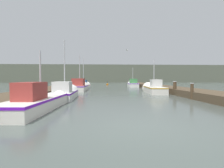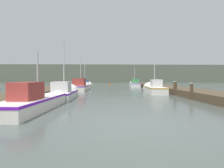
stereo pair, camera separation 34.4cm
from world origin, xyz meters
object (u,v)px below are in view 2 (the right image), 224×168
object	(u,v)px
fishing_boat_0	(42,100)
channel_buoy	(110,84)
fishing_boat_1	(65,93)
fishing_boat_3	(81,86)
seagull_lead	(128,50)
fishing_boat_2	(154,89)
fishing_boat_5	(134,84)
fishing_boat_4	(85,86)
mooring_piling_1	(192,91)
mooring_piling_0	(175,88)
mooring_piling_2	(79,84)

from	to	relation	value
fishing_boat_0	channel_buoy	distance (m)	29.84
fishing_boat_1	fishing_boat_3	world-z (taller)	fishing_boat_1
fishing_boat_0	seagull_lead	distance (m)	17.44
seagull_lead	fishing_boat_2	bearing A→B (deg)	-136.08
fishing_boat_0	fishing_boat_2	world-z (taller)	fishing_boat_2
fishing_boat_0	fishing_boat_5	world-z (taller)	fishing_boat_5
fishing_boat_4	fishing_boat_5	world-z (taller)	fishing_boat_4
mooring_piling_1	channel_buoy	world-z (taller)	mooring_piling_1
seagull_lead	fishing_boat_5	bearing A→B (deg)	11.70
fishing_boat_1	fishing_boat_3	size ratio (longest dim) A/B	0.92
fishing_boat_2	seagull_lead	world-z (taller)	seagull_lead
fishing_boat_0	mooring_piling_0	world-z (taller)	fishing_boat_0
fishing_boat_2	fishing_boat_5	xyz separation A→B (m)	(0.08, 12.67, 0.04)
fishing_boat_0	mooring_piling_0	distance (m)	11.33
fishing_boat_0	channel_buoy	world-z (taller)	fishing_boat_0
mooring_piling_1	seagull_lead	distance (m)	13.64
mooring_piling_0	mooring_piling_1	size ratio (longest dim) A/B	1.05
fishing_boat_0	fishing_boat_5	distance (m)	23.01
fishing_boat_1	mooring_piling_2	distance (m)	15.61
fishing_boat_3	mooring_piling_2	size ratio (longest dim) A/B	4.72
fishing_boat_5	mooring_piling_2	xyz separation A→B (m)	(-9.42, -1.60, 0.10)
fishing_boat_2	mooring_piling_1	world-z (taller)	fishing_boat_2
fishing_boat_1	mooring_piling_1	size ratio (longest dim) A/B	4.21
fishing_boat_1	fishing_boat_5	world-z (taller)	fishing_boat_1
channel_buoy	seagull_lead	distance (m)	15.31
fishing_boat_3	mooring_piling_2	world-z (taller)	fishing_boat_3
fishing_boat_0	seagull_lead	size ratio (longest dim) A/B	12.00
fishing_boat_2	mooring_piling_0	size ratio (longest dim) A/B	4.50
fishing_boat_2	fishing_boat_3	size ratio (longest dim) A/B	1.04
fishing_boat_4	mooring_piling_2	distance (m)	3.48
fishing_boat_3	fishing_boat_2	bearing A→B (deg)	-22.31
fishing_boat_4	fishing_boat_2	bearing A→B (deg)	-40.89
fishing_boat_4	channel_buoy	distance (m)	13.46
fishing_boat_0	mooring_piling_0	xyz separation A→B (m)	(9.46, 6.22, 0.22)
fishing_boat_4	seagull_lead	bearing A→B (deg)	-7.82
fishing_boat_1	seagull_lead	xyz separation A→B (m)	(6.27, 11.10, 5.05)
fishing_boat_0	fishing_boat_1	xyz separation A→B (m)	(0.19, 4.28, 0.01)
fishing_boat_2	fishing_boat_3	distance (m)	8.74
fishing_boat_3	seagull_lead	world-z (taller)	seagull_lead
fishing_boat_3	mooring_piling_1	bearing A→B (deg)	-44.10
mooring_piling_1	channel_buoy	xyz separation A→B (m)	(-5.23, 26.58, -0.45)
fishing_boat_1	fishing_boat_3	distance (m)	8.09
fishing_boat_2	mooring_piling_1	distance (m)	5.91
fishing_boat_2	fishing_boat_5	distance (m)	12.67
fishing_boat_0	fishing_boat_3	xyz separation A→B (m)	(0.27, 12.38, 0.10)
fishing_boat_4	channel_buoy	xyz separation A→B (m)	(3.84, 12.90, -0.27)
fishing_boat_1	mooring_piling_1	world-z (taller)	fishing_boat_1
fishing_boat_1	fishing_boat_2	world-z (taller)	fishing_boat_1
fishing_boat_5	mooring_piling_1	world-z (taller)	fishing_boat_5
fishing_boat_0	fishing_boat_4	xyz separation A→B (m)	(0.27, 16.65, 0.01)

